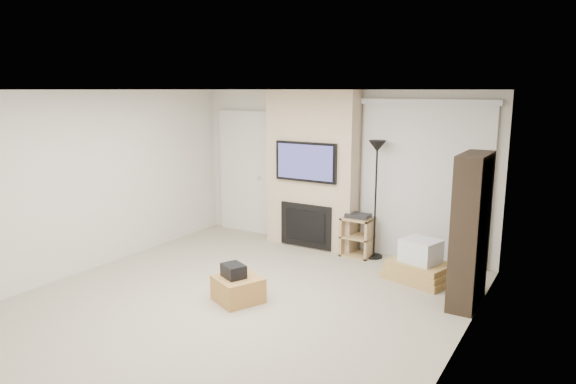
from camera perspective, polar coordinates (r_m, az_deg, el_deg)
The scene contains 15 objects.
floor at distance 6.28m, azimuth -5.77°, elevation -12.23°, with size 5.00×5.50×0.00m, color tan.
ceiling at distance 5.76m, azimuth -6.28°, elevation 11.23°, with size 5.00×5.50×0.00m, color white.
wall_back at distance 8.22m, azimuth 5.57°, elevation 2.51°, with size 5.00×2.50×0.00m, color silver.
wall_left at distance 7.64m, azimuth -21.20°, elevation 1.12°, with size 5.50×2.50×0.00m, color silver.
wall_right at distance 4.86m, azimuth 18.37°, elevation -4.22°, with size 5.50×2.50×0.00m, color silver.
hvac_vent at distance 6.21m, azimuth 1.29°, elevation 11.27°, with size 0.35×0.18×0.01m, color silver.
ottoman at distance 6.29m, azimuth -5.57°, elevation -10.68°, with size 0.50×0.50×0.30m, color #AB793C.
black_bag at distance 6.22m, azimuth -6.07°, elevation -8.70°, with size 0.28×0.22×0.16m, color black.
fireplace_wall at distance 8.19m, azimuth 2.72°, elevation 2.42°, with size 1.50×0.47×2.50m.
entry_door at distance 9.13m, azimuth -4.81°, elevation 2.16°, with size 1.02×0.11×2.14m.
vertical_blinds at distance 7.68m, azimuth 14.89°, elevation 1.73°, with size 1.98×0.10×2.37m.
floor_lamp at distance 7.64m, azimuth 9.82°, elevation 2.86°, with size 0.26×0.26×1.78m.
av_stand at distance 7.90m, azimuth 7.74°, elevation -4.62°, with size 0.45×0.38×0.66m.
box_stack at distance 7.12m, azimuth 14.46°, elevation -7.82°, with size 0.97×0.83×0.56m.
bookshelf at distance 6.32m, azimuth 19.62°, elevation -4.05°, with size 0.30×0.80×1.80m.
Camera 1 is at (3.47, -4.59, 2.51)m, focal length 32.00 mm.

